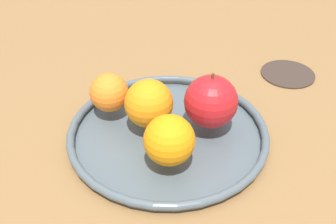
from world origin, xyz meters
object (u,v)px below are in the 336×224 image
object	(u,v)px
apple	(211,102)
orange_back_right	(149,103)
orange_center	(109,92)
fruit_bowl	(168,132)
orange_back_left	(169,140)
ambient_coaster	(288,73)

from	to	relation	value
apple	orange_back_right	size ratio (longest dim) A/B	1.21
orange_back_right	orange_center	xyz separation A→B (cm)	(6.25, 4.05, -0.60)
apple	orange_back_right	bearing A→B (deg)	62.96
fruit_bowl	orange_center	distance (cm)	11.29
orange_back_right	orange_back_left	bearing A→B (deg)	173.77
orange_center	orange_back_left	world-z (taller)	orange_back_left
orange_center	fruit_bowl	bearing A→B (deg)	-144.86
ambient_coaster	fruit_bowl	bearing A→B (deg)	101.83
fruit_bowl	orange_back_right	distance (cm)	5.55
apple	ambient_coaster	distance (cm)	24.36
orange_back_right	ambient_coaster	bearing A→B (deg)	-83.27
orange_back_left	orange_center	bearing A→B (deg)	11.75
ambient_coaster	orange_back_right	bearing A→B (deg)	96.73
apple	orange_center	bearing A→B (deg)	49.64
orange_center	orange_back_left	xyz separation A→B (cm)	(-14.92, -3.10, 0.44)
apple	orange_back_right	distance (cm)	9.29
orange_back_right	orange_center	world-z (taller)	orange_back_right
apple	orange_back_left	world-z (taller)	apple
fruit_bowl	ambient_coaster	bearing A→B (deg)	-78.17
apple	orange_back_left	bearing A→B (deg)	115.77
orange_back_left	ambient_coaster	distance (cm)	34.28
apple	orange_back_left	size ratio (longest dim) A/B	1.26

